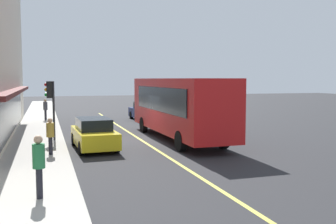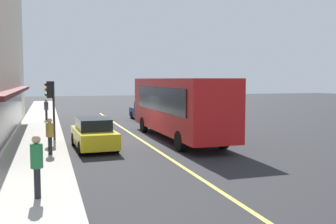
{
  "view_description": "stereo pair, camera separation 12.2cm",
  "coord_description": "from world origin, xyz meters",
  "px_view_note": "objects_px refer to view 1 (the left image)",
  "views": [
    {
      "loc": [
        -21.54,
        5.16,
        3.47
      ],
      "look_at": [
        -0.56,
        -1.48,
        1.6
      ],
      "focal_mm": 41.65,
      "sensor_mm": 36.0,
      "label": 1
    },
    {
      "loc": [
        -21.57,
        5.04,
        3.47
      ],
      "look_at": [
        -0.56,
        -1.48,
        1.6
      ],
      "focal_mm": 41.65,
      "sensor_mm": 36.0,
      "label": 2
    }
  ],
  "objects_px": {
    "bus": "(178,105)",
    "car_navy": "(145,111)",
    "traffic_light": "(50,96)",
    "pedestrian_by_curb": "(45,107)",
    "car_yellow": "(94,134)",
    "pedestrian_waiting": "(50,133)",
    "pedestrian_at_corner": "(39,161)"
  },
  "relations": [
    {
      "from": "traffic_light",
      "to": "pedestrian_by_curb",
      "type": "distance_m",
      "value": 10.92
    },
    {
      "from": "bus",
      "to": "pedestrian_at_corner",
      "type": "relative_size",
      "value": 6.28
    },
    {
      "from": "car_navy",
      "to": "pedestrian_at_corner",
      "type": "bearing_deg",
      "value": 158.17
    },
    {
      "from": "car_yellow",
      "to": "pedestrian_by_curb",
      "type": "height_order",
      "value": "pedestrian_by_curb"
    },
    {
      "from": "bus",
      "to": "car_navy",
      "type": "relative_size",
      "value": 2.54
    },
    {
      "from": "car_yellow",
      "to": "car_navy",
      "type": "distance_m",
      "value": 13.7
    },
    {
      "from": "bus",
      "to": "traffic_light",
      "type": "distance_m",
      "value": 7.05
    },
    {
      "from": "car_navy",
      "to": "pedestrian_at_corner",
      "type": "relative_size",
      "value": 2.47
    },
    {
      "from": "bus",
      "to": "car_navy",
      "type": "distance_m",
      "value": 10.91
    },
    {
      "from": "pedestrian_at_corner",
      "to": "pedestrian_by_curb",
      "type": "bearing_deg",
      "value": -0.56
    },
    {
      "from": "bus",
      "to": "car_yellow",
      "type": "height_order",
      "value": "bus"
    },
    {
      "from": "car_yellow",
      "to": "car_navy",
      "type": "height_order",
      "value": "same"
    },
    {
      "from": "pedestrian_waiting",
      "to": "traffic_light",
      "type": "bearing_deg",
      "value": -1.27
    },
    {
      "from": "bus",
      "to": "pedestrian_waiting",
      "type": "xyz_separation_m",
      "value": [
        -3.3,
        7.07,
        -0.87
      ]
    },
    {
      "from": "bus",
      "to": "pedestrian_waiting",
      "type": "distance_m",
      "value": 7.84
    },
    {
      "from": "car_yellow",
      "to": "car_navy",
      "type": "relative_size",
      "value": 1.0
    },
    {
      "from": "traffic_light",
      "to": "car_yellow",
      "type": "bearing_deg",
      "value": -141.03
    },
    {
      "from": "traffic_light",
      "to": "pedestrian_by_curb",
      "type": "xyz_separation_m",
      "value": [
        10.83,
        0.27,
        -1.34
      ]
    },
    {
      "from": "car_navy",
      "to": "pedestrian_waiting",
      "type": "xyz_separation_m",
      "value": [
        -14.1,
        7.88,
        0.37
      ]
    },
    {
      "from": "car_yellow",
      "to": "pedestrian_at_corner",
      "type": "distance_m",
      "value": 8.59
    },
    {
      "from": "pedestrian_by_curb",
      "to": "pedestrian_waiting",
      "type": "xyz_separation_m",
      "value": [
        -14.98,
        -0.18,
        -0.07
      ]
    },
    {
      "from": "traffic_light",
      "to": "pedestrian_at_corner",
      "type": "relative_size",
      "value": 1.8
    },
    {
      "from": "car_navy",
      "to": "traffic_light",
      "type": "bearing_deg",
      "value": 141.97
    },
    {
      "from": "pedestrian_by_curb",
      "to": "bus",
      "type": "bearing_deg",
      "value": -148.2
    },
    {
      "from": "car_yellow",
      "to": "pedestrian_by_curb",
      "type": "distance_m",
      "value": 13.51
    },
    {
      "from": "bus",
      "to": "pedestrian_by_curb",
      "type": "height_order",
      "value": "bus"
    },
    {
      "from": "car_yellow",
      "to": "car_navy",
      "type": "xyz_separation_m",
      "value": [
        12.42,
        -5.78,
        0.0
      ]
    },
    {
      "from": "car_yellow",
      "to": "pedestrian_by_curb",
      "type": "bearing_deg",
      "value": 9.7
    },
    {
      "from": "traffic_light",
      "to": "car_yellow",
      "type": "xyz_separation_m",
      "value": [
        -2.47,
        -2.0,
        -1.79
      ]
    },
    {
      "from": "pedestrian_by_curb",
      "to": "pedestrian_at_corner",
      "type": "distance_m",
      "value": 21.52
    },
    {
      "from": "bus",
      "to": "pedestrian_by_curb",
      "type": "relative_size",
      "value": 6.46
    },
    {
      "from": "traffic_light",
      "to": "car_yellow",
      "type": "relative_size",
      "value": 0.73
    }
  ]
}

